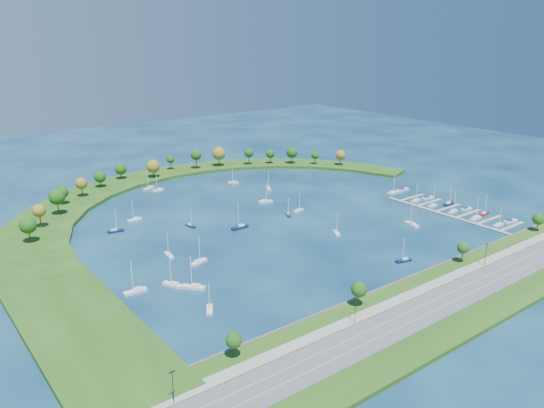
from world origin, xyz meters
TOP-DOWN VIEW (x-y plane):
  - ground at (0.00, 0.00)m, footprint 700.00×700.00m
  - south_shoreline at (0.03, -122.88)m, footprint 420.00×43.10m
  - breakwater at (-46.33, 48.72)m, footprint 286.74×247.64m
  - breakwater_trees at (-12.08, 89.00)m, footprint 237.04×96.46m
  - harbor_tower at (-15.95, 120.58)m, footprint 2.60×2.60m
  - dock_system at (85.30, -61.00)m, footprint 24.28×82.00m
  - moored_boat_0 at (11.37, 20.03)m, footprint 8.88×5.50m
  - moored_boat_1 at (-80.67, 26.04)m, footprint 8.78×4.01m
  - moored_boat_2 at (-73.03, -19.01)m, footprint 3.33×8.18m
  - moored_boat_3 at (-84.31, -74.15)m, footprint 5.59×7.55m
  - moored_boat_4 at (-65.34, 37.10)m, footprint 7.93×2.59m
  - moored_boat_5 at (16.46, -5.22)m, footprint 7.46×3.58m
  - moored_boat_6 at (30.13, 42.00)m, footprint 6.01×8.57m
  - moored_boat_7 at (-80.05, -54.89)m, footprint 8.22×8.92m
  - moored_boat_8 at (-45.89, 9.58)m, footprint 2.99×7.31m
  - moored_boat_9 at (-29.40, 82.63)m, footprint 7.39×2.16m
  - moored_boat_10 at (-66.12, -34.37)m, footprint 9.19×4.89m
  - moored_boat_11 at (-100.32, -43.93)m, footprint 9.31×2.87m
  - moored_boat_12 at (8.22, -88.69)m, footprint 8.09×3.96m
  - moored_boat_13 at (-26.48, -8.47)m, footprint 9.70×2.92m
  - moored_boat_14 at (8.67, -44.71)m, footprint 5.40×7.56m
  - moored_boat_15 at (-32.29, 90.03)m, footprint 8.76×5.37m
  - moored_boat_16 at (-85.83, -47.79)m, footprint 6.27×9.10m
  - moored_boat_17 at (19.75, 67.74)m, footprint 6.14×7.35m
  - moored_boat_18 at (6.86, -7.57)m, footprint 5.25×7.13m
  - moored_boat_19 at (49.19, -60.18)m, footprint 4.69×9.92m
  - docked_boat_0 at (85.53, -88.69)m, footprint 7.64×2.25m
  - docked_boat_1 at (95.97, -89.41)m, footprint 9.28×3.65m
  - docked_boat_2 at (85.51, -75.12)m, footprint 8.93×2.96m
  - docked_boat_3 at (96.02, -73.76)m, footprint 8.45×3.36m
  - docked_boat_4 at (85.51, -60.59)m, footprint 8.81×3.62m
  - docked_boat_5 at (95.99, -62.16)m, footprint 8.01×3.27m
  - docked_boat_6 at (85.54, -46.44)m, footprint 7.40×2.31m
  - docked_boat_7 at (96.00, -50.42)m, footprint 9.51×3.56m
  - docked_boat_8 at (85.53, -34.00)m, footprint 8.01×2.88m
  - docked_boat_9 at (95.97, -34.92)m, footprint 9.02×3.64m
  - docked_boat_10 at (87.91, -14.14)m, footprint 8.59×3.12m
  - docked_boat_11 at (97.86, -13.87)m, footprint 9.95×3.19m

SIDE VIEW (x-z plane):
  - ground at x=0.00m, z-range 0.00..0.00m
  - dock_system at x=85.30m, z-range -0.45..1.15m
  - docked_boat_5 at x=95.99m, z-range -0.21..1.38m
  - docked_boat_9 at x=95.97m, z-range -0.24..1.55m
  - docked_boat_1 at x=95.97m, z-range -0.24..1.60m
  - docked_boat_11 at x=97.86m, z-range -0.27..1.74m
  - moored_boat_18 at x=6.86m, z-range -4.34..6.07m
  - moored_boat_8 at x=-45.89m, z-range -4.35..6.08m
  - moored_boat_5 at x=16.46m, z-range -4.41..6.15m
  - docked_boat_6 at x=85.54m, z-range -4.51..6.26m
  - moored_boat_9 at x=-29.40m, z-range -4.54..6.29m
  - moored_boat_14 at x=8.67m, z-range -4.61..6.37m
  - moored_boat_3 at x=-84.31m, z-range -4.64..6.40m
  - moored_boat_17 at x=19.75m, z-range -4.67..6.43m
  - docked_boat_0 at x=85.53m, z-range -4.71..6.48m
  - moored_boat_12 at x=8.22m, z-range -4.84..6.62m
  - moored_boat_4 at x=-65.34m, z-range -4.87..6.65m
  - docked_boat_8 at x=85.53m, z-range -4.88..6.66m
  - moored_boat_2 at x=-73.03m, z-range -4.95..6.74m
  - docked_boat_3 at x=96.02m, z-range -5.13..6.95m
  - docked_boat_10 at x=87.91m, z-range -5.27..7.10m
  - moored_boat_6 at x=30.13m, z-range -5.29..7.12m
  - moored_boat_1 at x=-80.67m, z-range -5.31..7.15m
  - moored_boat_15 at x=-32.29m, z-range -5.32..7.16m
  - docked_boat_4 at x=85.51m, z-range -5.36..7.21m
  - moored_boat_0 at x=11.37m, z-range -5.40..7.25m
  - docked_boat_2 at x=85.51m, z-range -5.53..7.40m
  - moored_boat_10 at x=-66.12m, z-range -5.57..7.44m
  - moored_boat_16 at x=-85.83m, z-range -5.63..7.51m
  - moored_boat_11 at x=-100.32m, z-range -5.84..7.75m
  - docked_boat_7 at x=96.00m, z-range -5.87..7.79m
  - moored_boat_7 at x=-80.05m, z-range -6.01..7.95m
  - moored_boat_19 at x=49.19m, z-range -6.06..8.01m
  - moored_boat_13 at x=-26.48m, z-range -6.11..8.06m
  - breakwater at x=-46.33m, z-range -0.01..1.99m
  - south_shoreline at x=0.03m, z-range -4.80..6.80m
  - harbor_tower at x=-15.95m, z-range 2.05..6.56m
  - breakwater_trees at x=-12.08m, z-range 3.22..17.91m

